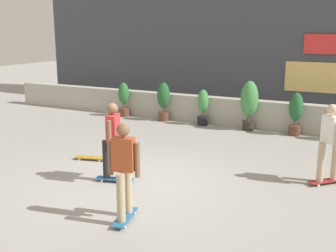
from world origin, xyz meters
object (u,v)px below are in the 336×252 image
at_px(potted_plant_4, 296,112).
at_px(skater_far_right, 124,168).
at_px(potted_plant_1, 163,99).
at_px(skater_far_left, 330,140).
at_px(potted_plant_2, 203,106).
at_px(skateboard_aside, 91,158).
at_px(skater_foreground, 113,139).
at_px(potted_plant_3, 249,102).
at_px(potted_plant_0, 124,98).

relative_size(potted_plant_4, skater_far_right, 0.77).
bearing_deg(potted_plant_4, skater_far_right, -101.38).
distance_m(potted_plant_1, skater_far_left, 7.00).
bearing_deg(potted_plant_2, skater_far_left, -41.41).
bearing_deg(skateboard_aside, skater_foreground, -35.73).
bearing_deg(skater_far_left, potted_plant_4, 109.61).
relative_size(potted_plant_3, potted_plant_4, 1.21).
xyz_separation_m(potted_plant_0, skateboard_aside, (2.09, -4.77, -0.61)).
height_order(potted_plant_3, skater_foreground, skater_foreground).
bearing_deg(potted_plant_4, potted_plant_0, 180.00).
bearing_deg(potted_plant_1, potted_plant_0, 180.00).
relative_size(skater_foreground, skater_far_left, 1.00).
bearing_deg(potted_plant_1, skater_far_left, -33.39).
distance_m(potted_plant_1, potted_plant_3, 3.04).
distance_m(potted_plant_3, skater_foreground, 5.88).
relative_size(potted_plant_3, skater_far_right, 0.93).
height_order(potted_plant_4, skater_far_left, skater_far_left).
relative_size(potted_plant_0, skater_far_left, 0.73).
height_order(potted_plant_3, skater_far_left, skater_far_left).
height_order(skater_far_right, skater_foreground, same).
height_order(skater_far_right, skateboard_aside, skater_far_right).
relative_size(potted_plant_0, skater_far_right, 0.73).
height_order(potted_plant_1, potted_plant_2, potted_plant_1).
bearing_deg(potted_plant_1, skater_far_right, -67.29).
distance_m(potted_plant_0, potted_plant_4, 6.10).
bearing_deg(skateboard_aside, potted_plant_4, 49.96).
relative_size(potted_plant_1, skater_far_left, 0.79).
xyz_separation_m(potted_plant_4, skater_far_left, (1.37, -3.85, 0.22)).
height_order(potted_plant_0, potted_plant_3, potted_plant_3).
distance_m(potted_plant_1, potted_plant_2, 1.48).
bearing_deg(potted_plant_3, potted_plant_1, 180.00).
distance_m(potted_plant_1, potted_plant_4, 4.47).
bearing_deg(potted_plant_3, skater_far_right, -90.14).
distance_m(skater_far_right, skateboard_aside, 3.64).
distance_m(potted_plant_4, skater_far_right, 7.36).
xyz_separation_m(potted_plant_2, skateboard_aside, (-1.02, -4.77, -0.57)).
xyz_separation_m(potted_plant_1, skater_far_left, (5.84, -3.85, 0.18)).
distance_m(skater_foreground, skateboard_aside, 1.90).
height_order(potted_plant_1, skateboard_aside, potted_plant_1).
bearing_deg(potted_plant_1, potted_plant_3, 0.00).
bearing_deg(skater_far_right, potted_plant_1, 112.71).
xyz_separation_m(skater_far_right, skater_foreground, (-1.19, 1.45, 0.00)).
distance_m(potted_plant_4, skater_foreground, 6.34).
relative_size(potted_plant_2, skater_far_right, 0.70).
xyz_separation_m(potted_plant_0, skater_far_right, (4.65, -7.21, 0.27)).
bearing_deg(skater_far_left, potted_plant_1, 146.61).
bearing_deg(skater_far_left, potted_plant_2, 138.59).
bearing_deg(skateboard_aside, skater_far_right, -43.60).
xyz_separation_m(potted_plant_0, potted_plant_4, (6.10, 0.00, 0.05)).
bearing_deg(potted_plant_4, skater_foreground, -114.64).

